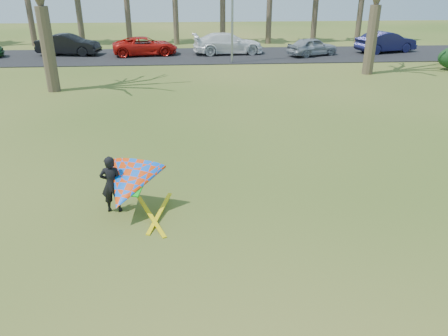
{
  "coord_description": "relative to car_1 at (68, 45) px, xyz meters",
  "views": [
    {
      "loc": [
        -0.74,
        -8.19,
        5.67
      ],
      "look_at": [
        0.0,
        2.0,
        1.1
      ],
      "focal_mm": 35.0,
      "sensor_mm": 36.0,
      "label": 1
    }
  ],
  "objects": [
    {
      "name": "ground",
      "position": [
        9.86,
        -25.86,
        -0.81
      ],
      "size": [
        100.0,
        100.0,
        0.0
      ],
      "primitive_type": "plane",
      "color": "#235111",
      "rests_on": "ground"
    },
    {
      "name": "parking_strip",
      "position": [
        9.86,
        -0.86,
        -0.78
      ],
      "size": [
        46.0,
        7.0,
        0.06
      ],
      "primitive_type": "cube",
      "color": "black",
      "rests_on": "ground"
    },
    {
      "name": "car_1",
      "position": [
        0.0,
        0.0,
        0.0
      ],
      "size": [
        4.74,
        2.24,
        1.5
      ],
      "primitive_type": "imported",
      "rotation": [
        0.0,
        0.0,
        1.42
      ],
      "color": "black",
      "rests_on": "parking_strip"
    },
    {
      "name": "car_2",
      "position": [
        5.69,
        -0.44,
        -0.09
      ],
      "size": [
        5.02,
        2.85,
        1.32
      ],
      "primitive_type": "imported",
      "rotation": [
        0.0,
        0.0,
        1.72
      ],
      "color": "red",
      "rests_on": "parking_strip"
    },
    {
      "name": "car_3",
      "position": [
        11.88,
        -0.33,
        0.01
      ],
      "size": [
        5.44,
        2.64,
        1.53
      ],
      "primitive_type": "imported",
      "rotation": [
        0.0,
        0.0,
        1.67
      ],
      "color": "white",
      "rests_on": "parking_strip"
    },
    {
      "name": "car_4",
      "position": [
        18.03,
        -1.55,
        -0.1
      ],
      "size": [
        4.12,
        2.92,
        1.3
      ],
      "primitive_type": "imported",
      "rotation": [
        0.0,
        0.0,
        1.98
      ],
      "color": "#999EA5",
      "rests_on": "parking_strip"
    },
    {
      "name": "car_5",
      "position": [
        24.06,
        -0.52,
        0.02
      ],
      "size": [
        4.95,
        2.91,
        1.54
      ],
      "primitive_type": "imported",
      "rotation": [
        0.0,
        0.0,
        1.86
      ],
      "color": "#171846",
      "rests_on": "parking_strip"
    },
    {
      "name": "kite_flyer",
      "position": [
        7.4,
        -24.15,
        0.03
      ],
      "size": [
        2.13,
        2.39,
        2.02
      ],
      "color": "black",
      "rests_on": "ground"
    }
  ]
}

